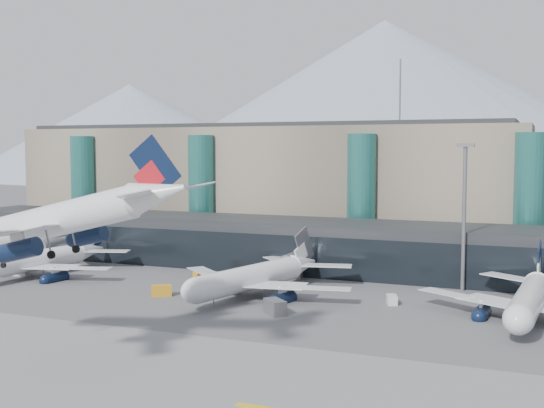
# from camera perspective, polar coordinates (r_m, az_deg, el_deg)

# --- Properties ---
(ground) EXTENTS (900.00, 900.00, 0.00)m
(ground) POSITION_cam_1_polar(r_m,az_deg,el_deg) (88.36, -8.39, -11.61)
(ground) COLOR #515154
(ground) RESTS_ON ground
(runway_strip) EXTENTS (400.00, 40.00, 0.04)m
(runway_strip) POSITION_cam_1_polar(r_m,az_deg,el_deg) (76.42, -14.28, -14.30)
(runway_strip) COLOR slate
(runway_strip) RESTS_ON ground
(runway_markings) EXTENTS (128.00, 1.00, 0.02)m
(runway_markings) POSITION_cam_1_polar(r_m,az_deg,el_deg) (76.42, -14.28, -14.28)
(runway_markings) COLOR gold
(runway_markings) RESTS_ON ground
(concourse) EXTENTS (170.00, 27.00, 10.00)m
(concourse) POSITION_cam_1_polar(r_m,az_deg,el_deg) (139.10, 3.74, -3.52)
(concourse) COLOR black
(concourse) RESTS_ON ground
(terminal_main) EXTENTS (130.00, 30.00, 31.00)m
(terminal_main) POSITION_cam_1_polar(r_m,az_deg,el_deg) (176.96, -0.63, 1.64)
(terminal_main) COLOR gray
(terminal_main) RESTS_ON ground
(teal_towers) EXTENTS (116.40, 19.40, 46.00)m
(teal_towers) POSITION_cam_1_polar(r_m,az_deg,el_deg) (158.49, 0.48, 0.77)
(teal_towers) COLOR #266B66
(teal_towers) RESTS_ON ground
(mountain_ridge) EXTENTS (910.00, 400.00, 110.00)m
(mountain_ridge) POSITION_cam_1_polar(r_m,az_deg,el_deg) (454.32, 18.77, 7.03)
(mountain_ridge) COLOR gray
(mountain_ridge) RESTS_ON ground
(lightmast_mid) EXTENTS (3.00, 1.20, 25.60)m
(lightmast_mid) POSITION_cam_1_polar(r_m,az_deg,el_deg) (122.16, 15.78, -0.35)
(lightmast_mid) COLOR slate
(lightmast_mid) RESTS_ON ground
(hero_jet) EXTENTS (31.86, 32.73, 10.54)m
(hero_jet) POSITION_cam_1_polar(r_m,az_deg,el_deg) (79.11, -16.39, -0.47)
(hero_jet) COLOR white
(hero_jet) RESTS_ON ground
(jet_parked_left) EXTENTS (34.79, 35.05, 11.34)m
(jet_parked_left) POSITION_cam_1_polar(r_m,az_deg,el_deg) (140.56, -18.47, -3.94)
(jet_parked_left) COLOR white
(jet_parked_left) RESTS_ON ground
(jet_parked_mid) EXTENTS (35.19, 36.51, 11.72)m
(jet_parked_mid) POSITION_cam_1_polar(r_m,az_deg,el_deg) (116.24, -0.83, -5.39)
(jet_parked_mid) COLOR white
(jet_parked_mid) RESTS_ON ground
(jet_parked_right) EXTENTS (34.81, 34.24, 11.24)m
(jet_parked_right) POSITION_cam_1_polar(r_m,az_deg,el_deg) (107.38, 20.89, -6.62)
(jet_parked_right) COLOR white
(jet_parked_right) RESTS_ON ground
(veh_a) EXTENTS (2.93, 1.92, 1.54)m
(veh_a) POSITION_cam_1_polar(r_m,az_deg,el_deg) (141.96, -20.25, -5.35)
(veh_a) COLOR silver
(veh_a) RESTS_ON ground
(veh_b) EXTENTS (2.25, 2.79, 1.39)m
(veh_b) POSITION_cam_1_polar(r_m,az_deg,el_deg) (131.19, -6.03, -5.92)
(veh_b) COLOR orange
(veh_b) RESTS_ON ground
(veh_c) EXTENTS (4.36, 4.28, 2.22)m
(veh_c) POSITION_cam_1_polar(r_m,az_deg,el_deg) (102.70, 0.26, -8.62)
(veh_c) COLOR #48484C
(veh_c) RESTS_ON ground
(veh_d) EXTENTS (2.61, 2.59, 1.37)m
(veh_d) POSITION_cam_1_polar(r_m,az_deg,el_deg) (118.28, 20.56, -7.36)
(veh_d) COLOR silver
(veh_d) RESTS_ON ground
(veh_f) EXTENTS (2.96, 3.94, 1.97)m
(veh_f) POSITION_cam_1_polar(r_m,az_deg,el_deg) (145.03, -20.42, -5.06)
(veh_f) COLOR #48484C
(veh_f) RESTS_ON ground
(veh_g) EXTENTS (2.27, 2.92, 1.50)m
(veh_g) POSITION_cam_1_polar(r_m,az_deg,el_deg) (110.87, 10.00, -7.89)
(veh_g) COLOR silver
(veh_g) RESTS_ON ground
(veh_h) EXTENTS (3.74, 3.29, 1.84)m
(veh_h) POSITION_cam_1_polar(r_m,az_deg,el_deg) (116.70, -9.23, -7.16)
(veh_h) COLOR orange
(veh_h) RESTS_ON ground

